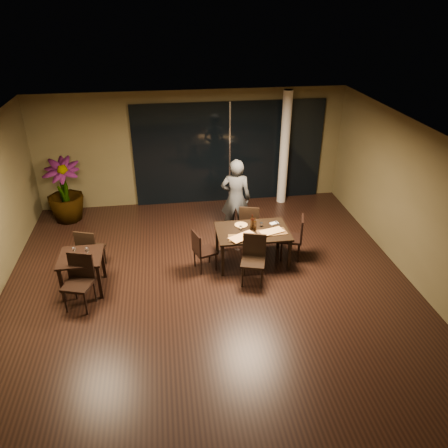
% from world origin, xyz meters
% --- Properties ---
extents(ground, '(8.00, 8.00, 0.00)m').
position_xyz_m(ground, '(0.00, 0.00, 0.00)').
color(ground, black).
rests_on(ground, ground).
extents(wall_back, '(8.00, 0.10, 3.00)m').
position_xyz_m(wall_back, '(0.00, 4.05, 1.50)').
color(wall_back, brown).
rests_on(wall_back, ground).
extents(wall_front, '(8.00, 0.10, 3.00)m').
position_xyz_m(wall_front, '(0.00, -4.05, 1.50)').
color(wall_front, brown).
rests_on(wall_front, ground).
extents(wall_right, '(0.10, 8.00, 3.00)m').
position_xyz_m(wall_right, '(4.05, 0.00, 1.50)').
color(wall_right, brown).
rests_on(wall_right, ground).
extents(ceiling, '(8.00, 8.00, 0.04)m').
position_xyz_m(ceiling, '(0.00, 0.00, 3.02)').
color(ceiling, silver).
rests_on(ceiling, wall_back).
extents(window_panel, '(5.00, 0.06, 2.70)m').
position_xyz_m(window_panel, '(1.00, 3.96, 1.35)').
color(window_panel, black).
rests_on(window_panel, ground).
extents(column, '(0.24, 0.24, 3.00)m').
position_xyz_m(column, '(2.40, 3.65, 1.50)').
color(column, silver).
rests_on(column, ground).
extents(main_table, '(1.50, 1.00, 0.75)m').
position_xyz_m(main_table, '(1.00, 0.80, 0.68)').
color(main_table, black).
rests_on(main_table, ground).
extents(side_table, '(0.80, 0.80, 0.75)m').
position_xyz_m(side_table, '(-2.40, 0.30, 0.62)').
color(side_table, black).
rests_on(side_table, ground).
extents(chair_main_far, '(0.55, 0.55, 0.96)m').
position_xyz_m(chair_main_far, '(1.09, 1.58, 0.53)').
color(chair_main_far, black).
rests_on(chair_main_far, ground).
extents(chair_main_near, '(0.57, 0.57, 0.99)m').
position_xyz_m(chair_main_near, '(0.89, 0.13, 0.55)').
color(chair_main_near, black).
rests_on(chair_main_near, ground).
extents(chair_main_left, '(0.52, 0.52, 0.89)m').
position_xyz_m(chair_main_left, '(-0.09, 0.64, 0.50)').
color(chair_main_left, black).
rests_on(chair_main_left, ground).
extents(chair_main_right, '(0.57, 0.57, 0.98)m').
position_xyz_m(chair_main_right, '(1.94, 0.82, 0.55)').
color(chair_main_right, black).
rests_on(chair_main_right, ground).
extents(chair_side_far, '(0.56, 0.56, 0.95)m').
position_xyz_m(chair_side_far, '(-2.35, 0.96, 0.53)').
color(chair_side_far, black).
rests_on(chair_side_far, ground).
extents(chair_side_near, '(0.60, 0.60, 1.03)m').
position_xyz_m(chair_side_near, '(-2.37, -0.16, 0.57)').
color(chair_side_near, black).
rests_on(chair_side_near, ground).
extents(diner, '(0.71, 0.55, 1.88)m').
position_xyz_m(diner, '(0.85, 2.01, 0.94)').
color(diner, '#2F3235').
rests_on(diner, ground).
extents(potted_plant, '(0.87, 0.87, 1.59)m').
position_xyz_m(potted_plant, '(-3.21, 3.35, 0.80)').
color(potted_plant, '#1D4717').
rests_on(potted_plant, ground).
extents(pizza_board_left, '(0.59, 0.33, 0.01)m').
position_xyz_m(pizza_board_left, '(0.74, 0.53, 0.76)').
color(pizza_board_left, '#4E3519').
rests_on(pizza_board_left, main_table).
extents(pizza_board_right, '(0.62, 0.35, 0.01)m').
position_xyz_m(pizza_board_right, '(1.37, 0.66, 0.76)').
color(pizza_board_right, '#4F3319').
rests_on(pizza_board_right, main_table).
extents(oblong_pizza_left, '(0.59, 0.48, 0.02)m').
position_xyz_m(oblong_pizza_left, '(0.74, 0.53, 0.77)').
color(oblong_pizza_left, maroon).
rests_on(oblong_pizza_left, pizza_board_left).
extents(oblong_pizza_right, '(0.52, 0.35, 0.02)m').
position_xyz_m(oblong_pizza_right, '(1.37, 0.66, 0.77)').
color(oblong_pizza_right, maroon).
rests_on(oblong_pizza_right, pizza_board_right).
extents(round_pizza, '(0.26, 0.26, 0.01)m').
position_xyz_m(round_pizza, '(0.80, 1.06, 0.76)').
color(round_pizza, red).
rests_on(round_pizza, main_table).
extents(bottle_a, '(0.06, 0.06, 0.29)m').
position_xyz_m(bottle_a, '(0.99, 0.86, 0.89)').
color(bottle_a, black).
rests_on(bottle_a, main_table).
extents(bottle_b, '(0.06, 0.06, 0.29)m').
position_xyz_m(bottle_b, '(1.04, 0.80, 0.90)').
color(bottle_b, black).
rests_on(bottle_b, main_table).
extents(bottle_c, '(0.07, 0.07, 0.33)m').
position_xyz_m(bottle_c, '(1.00, 0.87, 0.91)').
color(bottle_c, black).
rests_on(bottle_c, main_table).
extents(tumbler_left, '(0.07, 0.07, 0.08)m').
position_xyz_m(tumbler_left, '(0.76, 0.88, 0.79)').
color(tumbler_left, white).
rests_on(tumbler_left, main_table).
extents(tumbler_right, '(0.07, 0.07, 0.08)m').
position_xyz_m(tumbler_right, '(1.22, 0.96, 0.79)').
color(tumbler_right, white).
rests_on(tumbler_right, main_table).
extents(napkin_near, '(0.19, 0.12, 0.01)m').
position_xyz_m(napkin_near, '(1.56, 0.73, 0.76)').
color(napkin_near, white).
rests_on(napkin_near, main_table).
extents(napkin_far, '(0.20, 0.15, 0.01)m').
position_xyz_m(napkin_far, '(1.52, 1.04, 0.76)').
color(napkin_far, white).
rests_on(napkin_far, main_table).
extents(wine_glass_a, '(0.07, 0.07, 0.16)m').
position_xyz_m(wine_glass_a, '(-2.50, 0.35, 0.83)').
color(wine_glass_a, white).
rests_on(wine_glass_a, side_table).
extents(wine_glass_b, '(0.08, 0.08, 0.19)m').
position_xyz_m(wine_glass_b, '(-2.25, 0.27, 0.85)').
color(wine_glass_b, white).
rests_on(wine_glass_b, side_table).
extents(side_napkin, '(0.19, 0.13, 0.01)m').
position_xyz_m(side_napkin, '(-2.37, 0.12, 0.76)').
color(side_napkin, silver).
rests_on(side_napkin, side_table).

